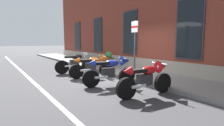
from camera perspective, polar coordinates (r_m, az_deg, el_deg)
ground_plane at (r=7.65m, az=2.04°, el=-4.95°), size 140.00×140.00×0.00m
sidewalk at (r=8.35m, az=8.25°, el=-3.51°), size 31.88×2.26×0.14m
lane_stripe at (r=6.32m, az=-22.08°, el=-7.95°), size 31.88×0.12×0.01m
motorcycle_black_naked at (r=9.05m, az=-11.74°, el=-0.06°), size 0.62×2.04×1.01m
motorcycle_orange_sport at (r=7.84m, az=-6.16°, el=-0.60°), size 0.62×2.07×1.01m
motorcycle_blue_sport at (r=6.26m, az=-0.15°, el=-2.21°), size 0.73×1.95×1.07m
motorcycle_red_sport at (r=5.22m, az=11.66°, el=-4.51°), size 0.62×1.99×1.00m
parking_sign at (r=7.24m, az=7.41°, el=7.27°), size 0.36×0.07×2.28m
barrel_planter at (r=9.71m, az=-1.20°, el=0.65°), size 0.64×0.64×0.90m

